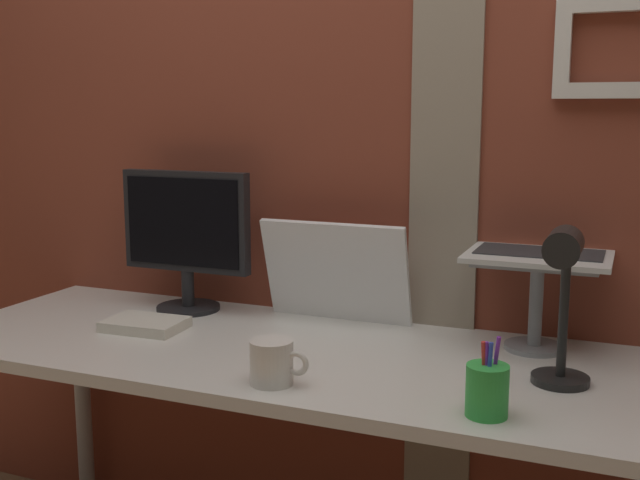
# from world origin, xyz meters

# --- Properties ---
(brick_wall_back) EXTENTS (3.48, 0.16, 2.34)m
(brick_wall_back) POSITION_xyz_m (0.00, 0.47, 1.17)
(brick_wall_back) COLOR brown
(brick_wall_back) RESTS_ON ground_plane
(desk) EXTENTS (1.92, 0.67, 0.72)m
(desk) POSITION_xyz_m (-0.00, 0.07, 0.65)
(desk) COLOR silver
(desk) RESTS_ON ground_plane
(monitor) EXTENTS (0.39, 0.18, 0.40)m
(monitor) POSITION_xyz_m (-0.46, 0.29, 0.95)
(monitor) COLOR black
(monitor) RESTS_ON desk
(laptop_stand) EXTENTS (0.28, 0.22, 0.22)m
(laptop_stand) POSITION_xyz_m (0.50, 0.29, 0.87)
(laptop_stand) COLOR gray
(laptop_stand) RESTS_ON desk
(laptop) EXTENTS (0.33, 0.32, 0.21)m
(laptop) POSITION_xyz_m (0.50, 0.36, 0.99)
(laptop) COLOR silver
(laptop) RESTS_ON laptop_stand
(whiteboard_panel) EXTENTS (0.40, 0.10, 0.28)m
(whiteboard_panel) POSITION_xyz_m (-0.02, 0.33, 0.86)
(whiteboard_panel) COLOR white
(whiteboard_panel) RESTS_ON desk
(desk_lamp) EXTENTS (0.12, 0.20, 0.34)m
(desk_lamp) POSITION_xyz_m (0.58, 0.02, 0.93)
(desk_lamp) COLOR black
(desk_lamp) RESTS_ON desk
(pen_cup) EXTENTS (0.08, 0.08, 0.15)m
(pen_cup) POSITION_xyz_m (0.47, -0.16, 0.77)
(pen_cup) COLOR green
(pen_cup) RESTS_ON desk
(coffee_mug) EXTENTS (0.13, 0.09, 0.09)m
(coffee_mug) POSITION_xyz_m (0.03, -0.16, 0.77)
(coffee_mug) COLOR silver
(coffee_mug) RESTS_ON desk
(paper_clutter_stack) EXTENTS (0.21, 0.15, 0.03)m
(paper_clutter_stack) POSITION_xyz_m (-0.46, 0.07, 0.73)
(paper_clutter_stack) COLOR silver
(paper_clutter_stack) RESTS_ON desk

